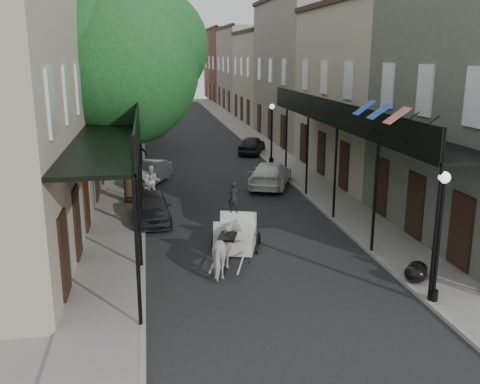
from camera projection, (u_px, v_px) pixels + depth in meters
name	position (u px, v px, depth m)	size (l,w,h in m)	color
ground	(274.00, 285.00, 16.31)	(140.00, 140.00, 0.00)	gray
road	(204.00, 160.00, 35.39)	(8.00, 90.00, 0.01)	black
sidewalk_left	(127.00, 162.00, 34.54)	(2.20, 90.00, 0.12)	gray
sidewalk_right	(277.00, 157.00, 36.20)	(2.20, 90.00, 0.12)	gray
building_row_left	(81.00, 75.00, 42.18)	(5.00, 80.00, 10.50)	#A19681
building_row_right	(292.00, 73.00, 45.04)	(5.00, 80.00, 10.50)	gray
gallery_left	(117.00, 127.00, 21.16)	(2.20, 18.05, 4.88)	black
gallery_right	(347.00, 122.00, 22.75)	(2.20, 18.05, 4.88)	black
tree_near	(131.00, 62.00, 23.70)	(7.31, 6.80, 9.63)	#382619
tree_far	(136.00, 69.00, 37.21)	(6.45, 6.00, 8.61)	#382619
lamppost_right_near	(439.00, 235.00, 14.57)	(0.32, 0.32, 3.71)	black
lamppost_left	(137.00, 181.00, 20.84)	(0.32, 0.32, 3.71)	black
lamppost_right_far	(272.00, 132.00, 33.65)	(0.32, 0.32, 3.71)	black
horse	(227.00, 250.00, 17.01)	(0.86, 1.89, 1.60)	silver
carriage	(237.00, 219.00, 19.34)	(2.07, 2.64, 2.67)	black
pedestrian_walking	(152.00, 181.00, 26.17)	(0.77, 0.60, 1.58)	beige
pedestrian_sidewalk_left	(139.00, 153.00, 32.74)	(1.11, 0.64, 1.72)	gray
car_left_near	(151.00, 207.00, 22.32)	(1.50, 3.72, 1.27)	black
car_left_mid	(150.00, 173.00, 28.92)	(1.29, 3.70, 1.22)	#A7A6AC
car_left_far	(147.00, 126.00, 46.86)	(2.41, 5.23, 1.45)	black
car_right_near	(270.00, 174.00, 28.30)	(1.84, 4.54, 1.32)	silver
car_right_far	(252.00, 145.00, 37.65)	(1.49, 3.70, 1.26)	black
trash_bags	(416.00, 272.00, 16.34)	(0.94, 1.09, 0.58)	black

